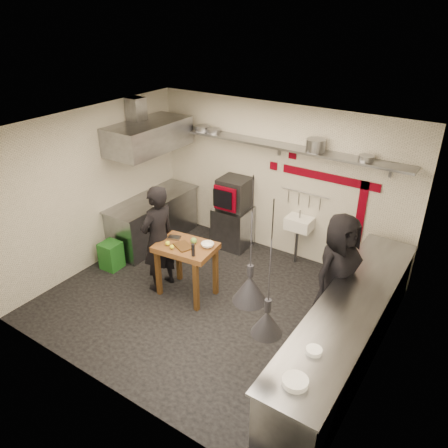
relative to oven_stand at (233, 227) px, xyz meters
The scene contains 47 objects.
floor 1.96m from the oven_stand, 67.05° to the right, with size 5.00×5.00×0.00m, color black.
ceiling 3.07m from the oven_stand, 67.05° to the right, with size 5.00×5.00×0.00m, color silver.
wall_back 1.29m from the oven_stand, 24.23° to the left, with size 5.00×0.04×2.80m, color white.
wall_front 4.06m from the oven_stand, 79.06° to the right, with size 5.00×0.04×2.80m, color white.
wall_left 2.68m from the oven_stand, 134.83° to the right, with size 0.04×4.20×2.80m, color white.
wall_right 3.83m from the oven_stand, 28.51° to the right, with size 0.04×4.20×2.80m, color white.
red_band_horiz 2.15m from the oven_stand, 10.55° to the left, with size 1.70×0.02×0.14m, color #63010F.
red_band_vert 2.45m from the oven_stand, ahead, with size 0.14×0.02×1.10m, color #63010F.
red_tile_a 1.87m from the oven_stand, 17.60° to the left, with size 0.14×0.02×0.14m, color #63010F.
red_tile_b 1.47m from the oven_stand, 26.05° to the left, with size 0.14×0.02×0.14m, color #63010F.
back_shelf 1.88m from the oven_stand, 11.81° to the left, with size 4.60×0.34×0.04m, color slate.
shelf_bracket_left 2.01m from the oven_stand, 165.13° to the left, with size 0.04×0.06×0.24m, color slate.
shelf_bracket_mid 1.81m from the oven_stand, 22.29° to the left, with size 0.04×0.06×0.24m, color slate.
shelf_bracket_right 3.12m from the oven_stand, ahead, with size 0.04×0.06×0.24m, color slate.
pan_far_left 1.96m from the oven_stand, 168.92° to the left, with size 0.28×0.28×0.09m, color slate.
pan_mid_left 1.86m from the oven_stand, 163.99° to the left, with size 0.26×0.26×0.07m, color slate.
stock_pot 2.35m from the oven_stand, ahead, with size 0.31×0.31×0.20m, color slate.
pan_right 2.90m from the oven_stand, ahead, with size 0.23×0.23×0.08m, color slate.
oven_stand is the anchor object (origin of this frame).
combi_oven 0.69m from the oven_stand, 99.14° to the left, with size 0.55×0.51×0.58m, color black.
oven_door 0.74m from the oven_stand, 92.51° to the right, with size 0.46×0.03×0.46m, color #63010F.
oven_glass 0.76m from the oven_stand, 97.14° to the right, with size 0.39×0.02×0.34m, color black.
hand_sink 1.36m from the oven_stand, ahead, with size 0.46×0.34×0.22m, color white.
sink_tap 1.42m from the oven_stand, ahead, with size 0.03×0.03×0.14m, color slate.
sink_drain 1.30m from the oven_stand, ahead, with size 0.06×0.06×0.66m, color slate.
utensil_rail 1.62m from the oven_stand, 12.86° to the left, with size 0.02×0.02×0.90m, color slate.
counter_right 3.39m from the oven_stand, 31.34° to the right, with size 0.70×3.80×0.90m, color slate.
counter_right_top 3.43m from the oven_stand, 31.34° to the right, with size 0.76×3.90×0.03m, color slate.
plate_stack 4.44m from the oven_stand, 49.37° to the right, with size 0.26×0.26×0.07m, color white.
small_bowl_right 4.05m from the oven_stand, 44.84° to the right, with size 0.18×0.18×0.05m, color white.
counter_left 1.58m from the oven_stand, 153.04° to the right, with size 0.70×1.90×0.90m, color slate.
counter_left_top 1.66m from the oven_stand, 153.04° to the right, with size 0.76×2.00×0.03m, color slate.
extractor_hood 2.32m from the oven_stand, 152.19° to the right, with size 0.78×1.60×0.50m, color slate.
hood_duct 2.78m from the oven_stand, 156.00° to the right, with size 0.28×0.28×0.50m, color slate.
green_bin 2.34m from the oven_stand, 125.95° to the right, with size 0.33×0.33×0.50m, color #1E621F.
prep_table 1.78m from the oven_stand, 81.98° to the right, with size 0.92×0.64×0.92m, color brown, non-canonical shape.
cutting_board 1.92m from the oven_stand, 82.12° to the right, with size 0.30×0.21×0.03m, color #4C3015.
pepper_mill 2.11m from the oven_stand, 74.50° to the right, with size 0.05×0.05×0.20m, color black.
lemon_a 2.00m from the oven_stand, 89.35° to the right, with size 0.07×0.07×0.07m, color yellow.
lemon_b 2.05m from the oven_stand, 85.71° to the right, with size 0.07×0.07×0.07m, color yellow.
veg_ball 1.77m from the oven_stand, 78.97° to the right, with size 0.10×0.10×0.10m, color #699B3E.
steel_tray 1.78m from the oven_stand, 91.12° to the right, with size 0.20×0.13×0.03m, color slate.
bowl 1.80m from the oven_stand, 70.77° to the right, with size 0.20×0.20×0.06m, color white.
heat_lamp_near 3.85m from the oven_stand, 54.42° to the right, with size 0.40×0.40×1.52m, color black, non-canonical shape.
heat_lamp_far 4.39m from the oven_stand, 52.67° to the right, with size 0.33×0.33×1.49m, color black, non-canonical shape.
chef_left 1.92m from the oven_stand, 97.99° to the right, with size 0.66×0.43×1.82m, color black.
chef_right 2.76m from the oven_stand, 24.23° to the right, with size 0.87×0.57×1.78m, color black.
Camera 1 is at (3.26, -4.56, 4.33)m, focal length 35.00 mm.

